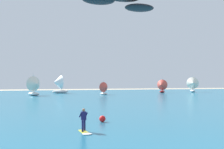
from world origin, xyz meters
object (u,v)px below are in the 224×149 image
at_px(sailboat_heeled_over, 162,86).
at_px(sailboat_near_shore, 35,86).
at_px(marker_buoy, 102,119).
at_px(kite, 120,1).
at_px(sailboat_outermost, 193,84).
at_px(sailboat_mid_right, 105,88).
at_px(kitesurfer, 84,124).
at_px(sailboat_far_right, 58,84).

bearing_deg(sailboat_heeled_over, sailboat_near_shore, -169.62).
relative_size(sailboat_near_shore, marker_buoy, 8.89).
distance_m(kite, sailboat_outermost, 62.84).
xyz_separation_m(sailboat_mid_right, sailboat_heeled_over, (17.53, 6.67, 0.32)).
xyz_separation_m(kite, sailboat_outermost, (35.22, 51.41, -8.09)).
height_order(kitesurfer, marker_buoy, kitesurfer).
bearing_deg(sailboat_outermost, sailboat_near_shore, -169.96).
distance_m(kite, sailboat_far_right, 54.45).
bearing_deg(sailboat_mid_right, kite, -99.55).
bearing_deg(sailboat_near_shore, kite, -78.30).
relative_size(kite, sailboat_heeled_over, 1.78).
relative_size(sailboat_heeled_over, marker_buoy, 7.31).
height_order(sailboat_outermost, sailboat_heeled_over, sailboat_outermost).
bearing_deg(kite, sailboat_outermost, 55.59).
bearing_deg(kitesurfer, kite, 42.53).
bearing_deg(sailboat_near_shore, marker_buoy, -79.60).
height_order(sailboat_near_shore, sailboat_far_right, sailboat_far_right).
height_order(sailboat_mid_right, marker_buoy, sailboat_mid_right).
bearing_deg(marker_buoy, kite, -45.00).
bearing_deg(sailboat_mid_right, sailboat_near_shore, 178.33).
bearing_deg(kite, sailboat_mid_right, 80.45).
xyz_separation_m(sailboat_near_shore, sailboat_far_right, (5.51, 10.19, 0.20)).
relative_size(sailboat_outermost, sailboat_heeled_over, 1.19).
relative_size(kitesurfer, marker_buoy, 3.53).
height_order(sailboat_mid_right, sailboat_outermost, sailboat_outermost).
relative_size(kitesurfer, sailboat_outermost, 0.40).
distance_m(sailboat_far_right, sailboat_heeled_over, 28.59).
bearing_deg(sailboat_near_shore, sailboat_far_right, 61.60).
height_order(sailboat_near_shore, marker_buoy, sailboat_near_shore).
relative_size(kitesurfer, sailboat_far_right, 0.37).
bearing_deg(sailboat_heeled_over, sailboat_mid_right, -159.18).
bearing_deg(sailboat_mid_right, sailboat_heeled_over, 20.82).
bearing_deg(sailboat_far_right, sailboat_mid_right, -44.70).
bearing_deg(marker_buoy, sailboat_mid_right, 78.49).
distance_m(sailboat_near_shore, sailboat_outermost, 44.93).
distance_m(kitesurfer, sailboat_heeled_over, 59.94).
distance_m(sailboat_near_shore, sailboat_heeled_over, 34.38).
relative_size(sailboat_mid_right, sailboat_outermost, 0.70).
height_order(sailboat_far_right, sailboat_heeled_over, sailboat_far_right).
xyz_separation_m(kite, sailboat_near_shore, (-9.03, 43.58, -8.05)).
distance_m(kitesurfer, marker_buoy, 4.88).
bearing_deg(kite, sailboat_near_shore, 101.70).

